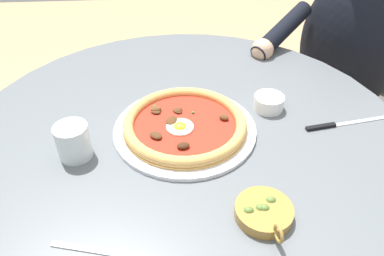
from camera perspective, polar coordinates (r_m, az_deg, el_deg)
The scene contains 9 objects.
dining_table at distance 0.97m, azimuth -1.04°, elevation -5.64°, with size 1.06×1.06×0.73m.
pizza_on_plate at distance 0.87m, azimuth -1.01°, elevation 0.44°, with size 0.33×0.33×0.04m.
water_glass at distance 0.83m, azimuth -17.69°, elevation -2.27°, with size 0.07×0.07×0.08m.
steak_knife at distance 0.95m, azimuth 21.07°, elevation 0.46°, with size 0.21×0.05×0.01m.
ramekin_capers at distance 0.96m, azimuth 11.71°, elevation 3.93°, with size 0.07×0.07×0.04m.
olive_pan at distance 0.70m, azimuth 10.97°, elevation -12.53°, with size 0.11×0.13×0.05m.
fork_utensil at distance 0.67m, azimuth -14.21°, elevation -17.85°, with size 0.16×0.05×0.00m.
diner_person at distance 1.50m, azimuth 20.83°, elevation 4.47°, with size 0.58×0.44×1.13m.
cafe_chair_diner at distance 1.61m, azimuth 23.72°, elevation 6.58°, with size 0.60×0.60×0.84m.
Camera 1 is at (0.03, 0.69, 1.28)m, focal length 34.74 mm.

